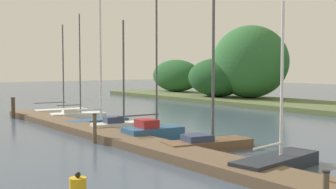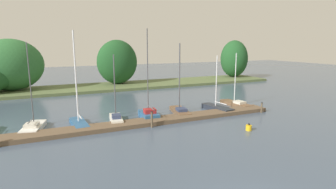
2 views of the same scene
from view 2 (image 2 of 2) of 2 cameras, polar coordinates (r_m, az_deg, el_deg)
The scene contains 12 objects.
dock_pier at distance 23.12m, azimuth -5.48°, elevation -5.90°, with size 25.78×1.80×0.35m.
far_shore at distance 42.76m, azimuth -18.02°, elevation 5.07°, with size 59.89×8.00×7.43m.
sailboat_1 at distance 24.02m, azimuth -26.44°, elevation -6.01°, with size 1.97×3.66×6.86m.
sailboat_2 at distance 23.87m, azimuth -18.29°, elevation -5.23°, with size 1.29×3.86×7.80m.
sailboat_3 at distance 24.07m, azimuth -10.91°, elevation -4.89°, with size 1.40×3.27×5.85m.
sailboat_4 at distance 24.91m, azimuth -4.11°, elevation -4.03°, with size 1.60×3.40×8.06m.
sailboat_5 at distance 26.62m, azimuth 2.49°, elevation -3.22°, with size 1.83×4.08×6.79m.
sailboat_6 at distance 28.25m, azimuth 10.11°, elevation -2.71°, with size 1.61×4.10×5.58m.
sailboat_7 at distance 30.79m, azimuth 13.98°, elevation -1.79°, with size 1.51×4.31×5.74m.
mooring_piling_1 at distance 22.14m, azimuth -3.43°, elevation -5.28°, with size 0.19×0.19×1.34m.
mooring_piling_2 at distance 28.37m, azimuth 19.09°, elevation -2.61°, with size 0.18×0.18×1.04m.
channel_buoy_0 at distance 22.41m, azimuth 16.63°, elevation -6.70°, with size 0.46×0.46×0.59m.
Camera 2 is at (-7.20, -6.87, 6.73)m, focal length 28.96 mm.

